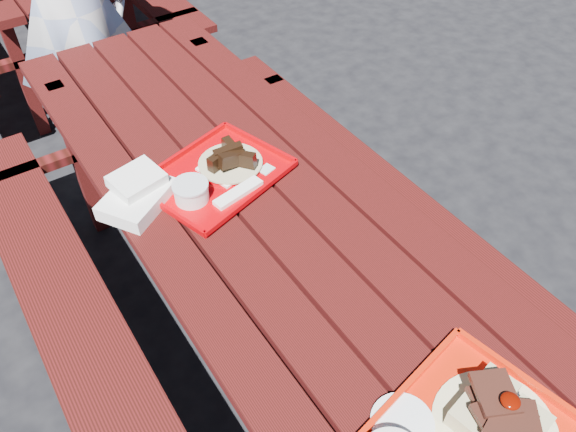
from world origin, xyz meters
name	(u,v)px	position (x,y,z in m)	size (l,w,h in m)	color
ground	(266,343)	(0.00, 0.00, 0.00)	(60.00, 60.00, 0.00)	black
picnic_table_near	(262,246)	(0.00, 0.00, 0.56)	(1.41, 2.40, 0.75)	#440D0D
far_tray	(216,175)	(-0.06, 0.16, 0.77)	(0.48, 0.42, 0.07)	#B50006
white_cloth	(137,193)	(-0.29, 0.20, 0.79)	(0.25, 0.24, 0.08)	white
person	(68,7)	(-0.08, 1.43, 0.81)	(0.59, 0.39, 1.63)	#9DAEDA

